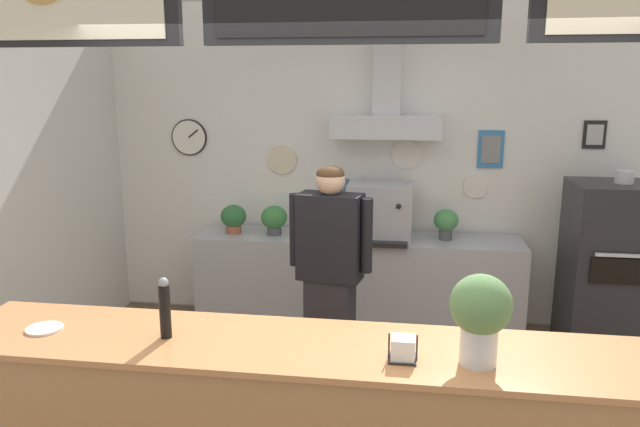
{
  "coord_description": "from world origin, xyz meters",
  "views": [
    {
      "loc": [
        0.28,
        -2.89,
        2.25
      ],
      "look_at": [
        -0.26,
        0.83,
        1.42
      ],
      "focal_mm": 33.87,
      "sensor_mm": 36.0,
      "label": 1
    }
  ],
  "objects_px": {
    "espresso_machine": "(380,212)",
    "potted_oregano": "(323,221)",
    "shop_worker": "(330,278)",
    "potted_rosemary": "(233,218)",
    "basil_vase": "(480,315)",
    "pepper_grinder": "(165,308)",
    "napkin_holder": "(403,349)",
    "pizza_oven": "(614,273)",
    "potted_sage": "(274,219)",
    "condiment_plate": "(44,329)",
    "potted_thyme": "(446,222)"
  },
  "relations": [
    {
      "from": "shop_worker",
      "to": "napkin_holder",
      "type": "relative_size",
      "value": 13.24
    },
    {
      "from": "espresso_machine",
      "to": "condiment_plate",
      "type": "distance_m",
      "value": 3.05
    },
    {
      "from": "napkin_holder",
      "to": "shop_worker",
      "type": "bearing_deg",
      "value": 108.98
    },
    {
      "from": "shop_worker",
      "to": "basil_vase",
      "type": "height_order",
      "value": "shop_worker"
    },
    {
      "from": "condiment_plate",
      "to": "basil_vase",
      "type": "xyz_separation_m",
      "value": [
        2.05,
        -0.06,
        0.22
      ]
    },
    {
      "from": "pepper_grinder",
      "to": "napkin_holder",
      "type": "bearing_deg",
      "value": -3.75
    },
    {
      "from": "shop_worker",
      "to": "potted_rosemary",
      "type": "distance_m",
      "value": 1.63
    },
    {
      "from": "pizza_oven",
      "to": "potted_oregano",
      "type": "height_order",
      "value": "pizza_oven"
    },
    {
      "from": "pizza_oven",
      "to": "potted_rosemary",
      "type": "distance_m",
      "value": 3.25
    },
    {
      "from": "condiment_plate",
      "to": "potted_sage",
      "type": "bearing_deg",
      "value": 78.38
    },
    {
      "from": "potted_thyme",
      "to": "basil_vase",
      "type": "height_order",
      "value": "basil_vase"
    },
    {
      "from": "napkin_holder",
      "to": "potted_sage",
      "type": "bearing_deg",
      "value": 113.44
    },
    {
      "from": "shop_worker",
      "to": "potted_thyme",
      "type": "height_order",
      "value": "shop_worker"
    },
    {
      "from": "potted_rosemary",
      "to": "basil_vase",
      "type": "height_order",
      "value": "basil_vase"
    },
    {
      "from": "pizza_oven",
      "to": "shop_worker",
      "type": "xyz_separation_m",
      "value": [
        -2.17,
        -0.97,
        0.18
      ]
    },
    {
      "from": "napkin_holder",
      "to": "potted_thyme",
      "type": "bearing_deg",
      "value": 83.02
    },
    {
      "from": "napkin_holder",
      "to": "basil_vase",
      "type": "bearing_deg",
      "value": 1.47
    },
    {
      "from": "potted_thyme",
      "to": "shop_worker",
      "type": "bearing_deg",
      "value": -123.42
    },
    {
      "from": "shop_worker",
      "to": "potted_rosemary",
      "type": "bearing_deg",
      "value": -39.17
    },
    {
      "from": "pizza_oven",
      "to": "potted_sage",
      "type": "xyz_separation_m",
      "value": [
        -2.84,
        0.27,
        0.29
      ]
    },
    {
      "from": "potted_thyme",
      "to": "potted_sage",
      "type": "bearing_deg",
      "value": -178.1
    },
    {
      "from": "condiment_plate",
      "to": "potted_thyme",
      "type": "bearing_deg",
      "value": 52.62
    },
    {
      "from": "potted_oregano",
      "to": "potted_sage",
      "type": "bearing_deg",
      "value": 177.94
    },
    {
      "from": "napkin_holder",
      "to": "pizza_oven",
      "type": "bearing_deg",
      "value": 56.01
    },
    {
      "from": "potted_oregano",
      "to": "potted_sage",
      "type": "distance_m",
      "value": 0.45
    },
    {
      "from": "basil_vase",
      "to": "potted_sage",
      "type": "bearing_deg",
      "value": 118.89
    },
    {
      "from": "pepper_grinder",
      "to": "potted_oregano",
      "type": "bearing_deg",
      "value": 81.93
    },
    {
      "from": "condiment_plate",
      "to": "potted_oregano",
      "type": "bearing_deg",
      "value": 69.34
    },
    {
      "from": "potted_oregano",
      "to": "espresso_machine",
      "type": "bearing_deg",
      "value": 1.25
    },
    {
      "from": "pizza_oven",
      "to": "napkin_holder",
      "type": "height_order",
      "value": "pizza_oven"
    },
    {
      "from": "basil_vase",
      "to": "condiment_plate",
      "type": "bearing_deg",
      "value": 178.29
    },
    {
      "from": "potted_oregano",
      "to": "condiment_plate",
      "type": "distance_m",
      "value": 2.83
    },
    {
      "from": "potted_thyme",
      "to": "potted_rosemary",
      "type": "bearing_deg",
      "value": -178.59
    },
    {
      "from": "pizza_oven",
      "to": "pepper_grinder",
      "type": "height_order",
      "value": "pizza_oven"
    },
    {
      "from": "potted_rosemary",
      "to": "napkin_holder",
      "type": "xyz_separation_m",
      "value": [
        1.56,
        -2.74,
        0.08
      ]
    },
    {
      "from": "potted_thyme",
      "to": "pepper_grinder",
      "type": "xyz_separation_m",
      "value": [
        -1.45,
        -2.71,
        0.17
      ]
    },
    {
      "from": "shop_worker",
      "to": "pepper_grinder",
      "type": "bearing_deg",
      "value": 77.83
    },
    {
      "from": "basil_vase",
      "to": "napkin_holder",
      "type": "bearing_deg",
      "value": -178.53
    },
    {
      "from": "espresso_machine",
      "to": "napkin_holder",
      "type": "bearing_deg",
      "value": -85.05
    },
    {
      "from": "potted_sage",
      "to": "condiment_plate",
      "type": "height_order",
      "value": "potted_sage"
    },
    {
      "from": "basil_vase",
      "to": "pepper_grinder",
      "type": "distance_m",
      "value": 1.43
    },
    {
      "from": "espresso_machine",
      "to": "potted_thyme",
      "type": "height_order",
      "value": "espresso_machine"
    },
    {
      "from": "potted_rosemary",
      "to": "basil_vase",
      "type": "xyz_separation_m",
      "value": [
        1.88,
        -2.73,
        0.26
      ]
    },
    {
      "from": "espresso_machine",
      "to": "potted_oregano",
      "type": "relative_size",
      "value": 2.19
    },
    {
      "from": "pizza_oven",
      "to": "potted_sage",
      "type": "bearing_deg",
      "value": 174.58
    },
    {
      "from": "pepper_grinder",
      "to": "espresso_machine",
      "type": "bearing_deg",
      "value": 71.81
    },
    {
      "from": "pizza_oven",
      "to": "potted_thyme",
      "type": "xyz_separation_m",
      "value": [
        -1.32,
        0.32,
        0.3
      ]
    },
    {
      "from": "potted_sage",
      "to": "napkin_holder",
      "type": "height_order",
      "value": "napkin_holder"
    },
    {
      "from": "potted_sage",
      "to": "condiment_plate",
      "type": "xyz_separation_m",
      "value": [
        -0.55,
        -2.66,
        0.04
      ]
    },
    {
      "from": "espresso_machine",
      "to": "potted_sage",
      "type": "bearing_deg",
      "value": 179.68
    }
  ]
}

